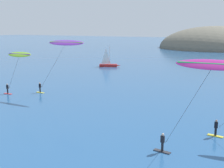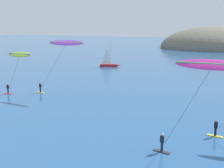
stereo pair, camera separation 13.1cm
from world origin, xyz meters
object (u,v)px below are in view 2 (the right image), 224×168
Objects in this scene: kitesurfer_purple at (64,46)px; kitesurfer_magenta at (208,73)px; kitesurfer_lime at (19,58)px; sailboat_near at (110,64)px.

kitesurfer_magenta is at bearing -27.82° from kitesurfer_purple.
kitesurfer_purple is (6.43, 3.20, 1.88)m from kitesurfer_lime.
sailboat_near is at bearing 107.14° from kitesurfer_purple.
sailboat_near is 36.66m from kitesurfer_lime.
kitesurfer_magenta is at bearing -16.97° from kitesurfer_lime.
sailboat_near is at bearing 95.86° from kitesurfer_lime.
sailboat_near is at bearing 126.46° from kitesurfer_magenta.
sailboat_near is 0.83× the size of kitesurfer_lime.
kitesurfer_magenta reaches higher than kitesurfer_lime.
kitesurfer_lime is 0.84× the size of kitesurfer_magenta.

